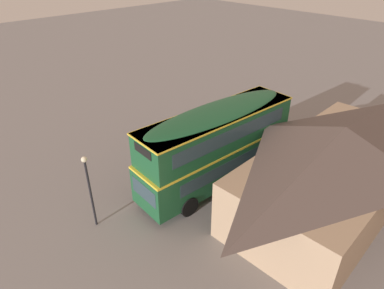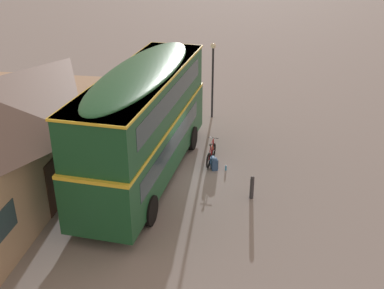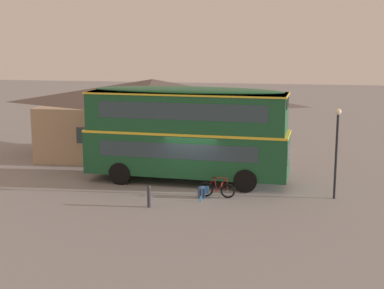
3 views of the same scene
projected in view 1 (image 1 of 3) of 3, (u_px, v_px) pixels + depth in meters
name	position (u px, v px, depth m)	size (l,w,h in m)	color
ground_plane	(197.00, 175.00, 20.85)	(120.00, 120.00, 0.00)	gray
double_decker_bus	(217.00, 144.00, 18.98)	(10.18, 3.06, 4.79)	black
touring_bicycle	(167.00, 171.00, 20.61)	(1.69, 0.46, 1.01)	black
backpack_on_ground	(172.00, 167.00, 21.15)	(0.36, 0.36, 0.56)	#2D4C7A
water_bottle_blue_sports	(166.00, 166.00, 21.53)	(0.07, 0.07, 0.25)	#338CBF
pub_building	(336.00, 166.00, 17.48)	(13.45, 6.71, 4.69)	tan
street_lamp	(89.00, 184.00, 15.86)	(0.28, 0.28, 4.10)	black
kerb_bollard	(177.00, 143.00, 23.33)	(0.16, 0.16, 0.97)	#333338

